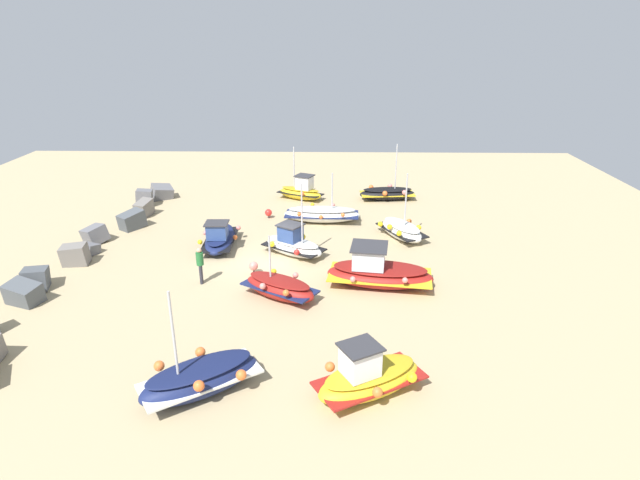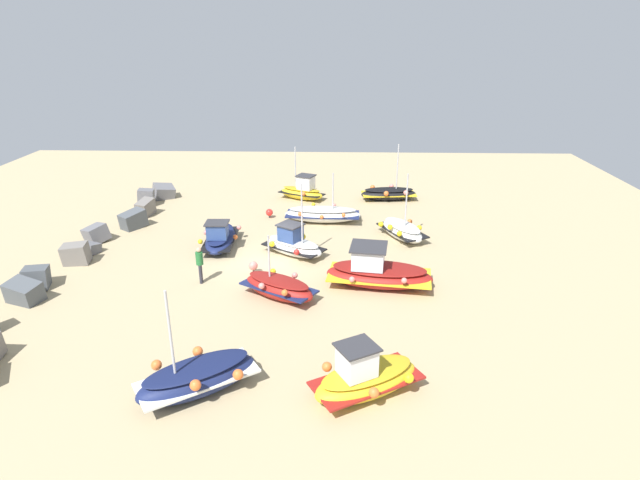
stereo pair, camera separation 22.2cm
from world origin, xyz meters
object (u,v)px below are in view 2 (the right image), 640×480
fishing_boat_9 (293,244)px  person_walking (200,263)px  fishing_boat_2 (402,230)px  mooring_buoy_0 (253,266)px  fishing_boat_6 (302,191)px  fishing_boat_3 (220,238)px  mooring_buoy_1 (269,212)px  fishing_boat_1 (378,272)px  fishing_boat_5 (198,377)px  fishing_boat_7 (365,377)px  fishing_boat_0 (323,214)px  fishing_boat_4 (279,287)px  fishing_boat_8 (389,194)px

fishing_boat_9 → person_walking: fishing_boat_9 is taller
fishing_boat_2 → person_walking: (-5.75, 9.64, 0.54)m
mooring_buoy_0 → fishing_boat_6: bearing=-7.7°
fishing_boat_3 → fishing_boat_6: 9.25m
fishing_boat_6 → mooring_buoy_1: size_ratio=6.28×
fishing_boat_1 → person_walking: fishing_boat_1 is taller
fishing_boat_1 → mooring_buoy_0: fishing_boat_1 is taller
fishing_boat_2 → fishing_boat_5: bearing=122.6°
fishing_boat_9 → fishing_boat_7: bearing=138.7°
fishing_boat_0 → person_walking: 9.83m
fishing_boat_0 → fishing_boat_2: (-2.54, -4.39, -0.00)m
fishing_boat_9 → mooring_buoy_1: (5.47, 1.88, -0.20)m
fishing_boat_1 → fishing_boat_3: 8.94m
fishing_boat_6 → fishing_boat_9: 9.32m
fishing_boat_4 → fishing_boat_7: (-6.19, -3.34, 0.10)m
fishing_boat_7 → person_walking: fishing_boat_7 is taller
fishing_boat_3 → fishing_boat_7: fishing_boat_7 is taller
fishing_boat_0 → mooring_buoy_0: size_ratio=7.41×
fishing_boat_1 → fishing_boat_4: (-1.30, 4.25, -0.14)m
fishing_boat_6 → fishing_boat_8: fishing_boat_8 is taller
fishing_boat_0 → fishing_boat_2: 5.07m
fishing_boat_8 → fishing_boat_9: size_ratio=1.00×
fishing_boat_0 → fishing_boat_4: 9.73m
fishing_boat_5 → fishing_boat_3: bearing=64.6°
fishing_boat_3 → fishing_boat_9: bearing=75.7°
fishing_boat_5 → mooring_buoy_1: bearing=55.2°
fishing_boat_5 → fishing_boat_6: size_ratio=1.11×
fishing_boat_1 → fishing_boat_7: bearing=91.1°
fishing_boat_0 → fishing_boat_3: (-4.08, 5.25, 0.05)m
fishing_boat_1 → fishing_boat_9: size_ratio=1.30×
person_walking → fishing_boat_4: bearing=-28.1°
fishing_boat_4 → fishing_boat_6: (13.95, -0.14, 0.09)m
fishing_boat_0 → fishing_boat_2: fishing_boat_2 is taller
fishing_boat_0 → fishing_boat_1: size_ratio=0.92×
mooring_buoy_0 → fishing_boat_8: bearing=-32.1°
fishing_boat_8 → fishing_boat_9: 10.97m
fishing_boat_7 → fishing_boat_9: size_ratio=1.01×
mooring_buoy_1 → mooring_buoy_0: bearing=-178.6°
fishing_boat_8 → mooring_buoy_1: fishing_boat_8 is taller
fishing_boat_3 → fishing_boat_4: size_ratio=1.06×
fishing_boat_2 → fishing_boat_4: size_ratio=1.03×
mooring_buoy_1 → fishing_boat_6: bearing=-24.6°
fishing_boat_6 → mooring_buoy_1: bearing=-89.9°
fishing_boat_5 → fishing_boat_9: fishing_boat_9 is taller
fishing_boat_4 → fishing_boat_9: 4.64m
person_walking → fishing_boat_7: bearing=-55.5°
fishing_boat_6 → fishing_boat_2: bearing=-24.9°
fishing_boat_3 → fishing_boat_9: (-0.88, -3.89, 0.04)m
fishing_boat_9 → person_walking: 5.14m
fishing_boat_8 → fishing_boat_1: bearing=77.5°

